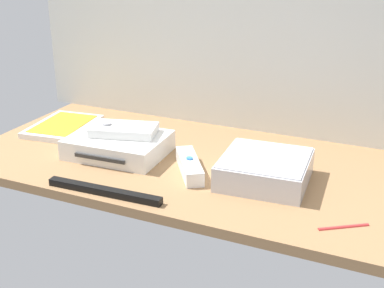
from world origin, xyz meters
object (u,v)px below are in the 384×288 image
object	(u,v)px
remote_wand	(189,166)
sensor_bar	(104,191)
game_console	(119,145)
mini_computer	(265,169)
remote_classic_pad	(124,130)
stylus_pen	(344,226)
game_case	(63,126)

from	to	relation	value
remote_wand	sensor_bar	size ratio (longest dim) A/B	0.60
game_console	mini_computer	size ratio (longest dim) A/B	1.20
remote_classic_pad	sensor_bar	world-z (taller)	remote_classic_pad
remote_wand	remote_classic_pad	bearing A→B (deg)	133.77
remote_wand	sensor_bar	distance (cm)	19.07
game_console	remote_classic_pad	distance (cm)	3.61
remote_classic_pad	stylus_pen	xyz separation A→B (cm)	(50.85, -13.31, -5.06)
remote_wand	remote_classic_pad	world-z (taller)	remote_classic_pad
game_case	sensor_bar	size ratio (longest dim) A/B	0.85
remote_classic_pad	game_console	bearing A→B (deg)	-129.77
remote_classic_pad	sensor_bar	xyz separation A→B (cm)	(7.29, -19.70, -4.71)
remote_wand	stylus_pen	world-z (taller)	remote_wand
mini_computer	remote_wand	size ratio (longest dim) A/B	1.27
remote_classic_pad	mini_computer	bearing A→B (deg)	-17.35
remote_wand	sensor_bar	world-z (taller)	remote_wand
mini_computer	remote_wand	xyz separation A→B (cm)	(-15.43, -2.39, -1.13)
mini_computer	remote_wand	world-z (taller)	mini_computer
game_console	remote_wand	world-z (taller)	game_console
game_console	sensor_bar	world-z (taller)	game_console
remote_classic_pad	remote_wand	bearing A→B (deg)	-27.03
game_case	stylus_pen	world-z (taller)	game_case
game_case	remote_classic_pad	xyz separation A→B (cm)	(22.43, -6.74, 4.65)
game_console	mini_computer	distance (cm)	34.10
game_console	game_case	distance (cm)	23.28
mini_computer	game_case	size ratio (longest dim) A/B	0.89
game_console	remote_classic_pad	xyz separation A→B (cm)	(0.70, 1.50, 3.21)
remote_classic_pad	sensor_bar	distance (cm)	21.52
game_console	stylus_pen	xyz separation A→B (cm)	(51.55, -11.81, -1.85)
game_console	game_case	size ratio (longest dim) A/B	1.06
game_case	stylus_pen	bearing A→B (deg)	-22.00
game_case	game_console	bearing A→B (deg)	-27.46
game_console	stylus_pen	world-z (taller)	game_console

